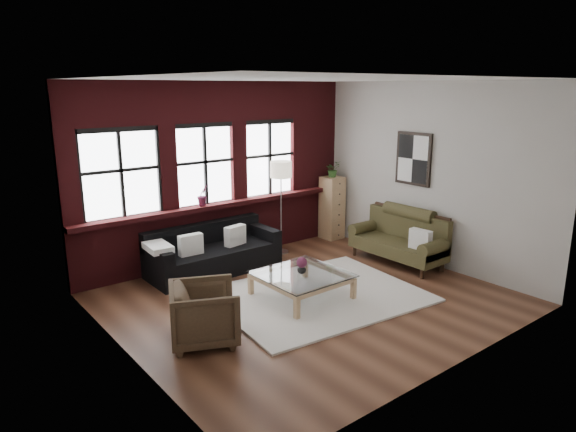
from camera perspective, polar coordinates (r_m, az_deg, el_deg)
floor at (r=7.83m, az=2.18°, el=-9.16°), size 5.50×5.50×0.00m
ceiling at (r=7.19m, az=2.43°, el=14.98°), size 5.50×5.50×0.00m
wall_back at (r=9.35m, az=-7.77°, el=4.82°), size 5.50×0.00×5.50m
wall_front at (r=5.74m, az=18.79°, el=-1.73°), size 5.50×0.00×5.50m
wall_left at (r=5.97m, az=-18.16°, el=-1.08°), size 0.00×5.00×5.00m
wall_right at (r=9.34m, az=15.25°, el=4.45°), size 0.00×5.00×5.00m
brick_backwall at (r=9.30m, az=-7.58°, el=4.78°), size 5.50×0.12×3.20m
sill_ledge at (r=9.33m, az=-7.18°, el=1.31°), size 5.50×0.30×0.08m
window_left at (r=8.51m, az=-18.10°, el=4.36°), size 1.38×0.10×1.50m
window_mid at (r=9.13m, az=-9.26°, el=5.50°), size 1.38×0.10×1.50m
window_right at (r=9.88m, az=-2.13°, el=6.32°), size 1.38×0.10×1.50m
wall_poster at (r=9.46m, az=13.78°, el=6.19°), size 0.05×0.74×0.94m
shag_rug at (r=7.91m, az=3.28°, el=-8.79°), size 3.24×2.66×0.03m
dark_sofa at (r=8.88m, az=-8.25°, el=-3.62°), size 2.25×0.91×0.82m
pillow_a at (r=8.52m, az=-10.77°, el=-3.14°), size 0.40×0.15×0.34m
pillow_b at (r=8.92m, az=-5.89°, el=-2.16°), size 0.42×0.21×0.34m
vintage_settee at (r=9.37m, az=12.07°, el=-2.36°), size 0.80×1.81×0.96m
pillow_settee at (r=8.96m, az=14.49°, el=-2.54°), size 0.16×0.39×0.34m
armchair at (r=6.53m, az=-9.26°, el=-10.66°), size 1.09×1.08×0.75m
coffee_table at (r=7.77m, az=1.52°, el=-7.77°), size 1.22×1.22×0.41m
vase at (r=7.68m, az=1.53°, el=-5.89°), size 0.14×0.14×0.14m
flowers at (r=7.64m, az=1.53°, el=-5.18°), size 0.16×0.16×0.16m
drawer_chest at (r=10.72m, az=4.90°, el=0.91°), size 0.40×0.40×1.30m
potted_plant_top at (r=10.56m, az=4.99°, el=5.22°), size 0.31×0.27×0.33m
floor_lamp at (r=9.65m, az=-0.78°, el=1.35°), size 0.40×0.40×1.91m
sill_plant at (r=9.04m, az=-9.45°, el=2.30°), size 0.24×0.21×0.38m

